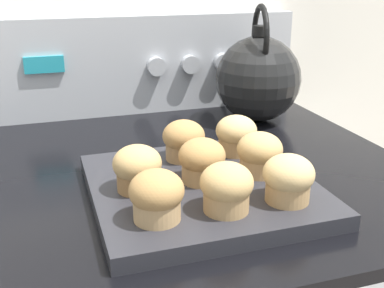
# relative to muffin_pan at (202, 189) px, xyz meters

# --- Properties ---
(control_panel) EXTENTS (0.75, 0.07, 0.21)m
(control_panel) POSITION_rel_muffin_pan_xyz_m (-0.01, 0.44, 0.09)
(control_panel) COLOR #B7BABF
(control_panel) RESTS_ON stove_range
(muffin_pan) EXTENTS (0.30, 0.30, 0.02)m
(muffin_pan) POSITION_rel_muffin_pan_xyz_m (0.00, 0.00, 0.00)
(muffin_pan) COLOR #28282D
(muffin_pan) RESTS_ON stove_range
(muffin_r0_c0) EXTENTS (0.06, 0.06, 0.06)m
(muffin_r0_c0) POSITION_rel_muffin_pan_xyz_m (-0.08, -0.08, 0.04)
(muffin_r0_c0) COLOR tan
(muffin_r0_c0) RESTS_ON muffin_pan
(muffin_r0_c1) EXTENTS (0.06, 0.06, 0.06)m
(muffin_r0_c1) POSITION_rel_muffin_pan_xyz_m (0.00, -0.09, 0.04)
(muffin_r0_c1) COLOR tan
(muffin_r0_c1) RESTS_ON muffin_pan
(muffin_r0_c2) EXTENTS (0.06, 0.06, 0.06)m
(muffin_r0_c2) POSITION_rel_muffin_pan_xyz_m (0.08, -0.09, 0.04)
(muffin_r0_c2) COLOR tan
(muffin_r0_c2) RESTS_ON muffin_pan
(muffin_r1_c0) EXTENTS (0.06, 0.06, 0.06)m
(muffin_r1_c0) POSITION_rel_muffin_pan_xyz_m (-0.09, 0.00, 0.04)
(muffin_r1_c0) COLOR olive
(muffin_r1_c0) RESTS_ON muffin_pan
(muffin_r1_c1) EXTENTS (0.06, 0.06, 0.06)m
(muffin_r1_c1) POSITION_rel_muffin_pan_xyz_m (0.00, 0.00, 0.04)
(muffin_r1_c1) COLOR tan
(muffin_r1_c1) RESTS_ON muffin_pan
(muffin_r1_c2) EXTENTS (0.06, 0.06, 0.06)m
(muffin_r1_c2) POSITION_rel_muffin_pan_xyz_m (0.09, 0.00, 0.04)
(muffin_r1_c2) COLOR tan
(muffin_r1_c2) RESTS_ON muffin_pan
(muffin_r2_c1) EXTENTS (0.06, 0.06, 0.06)m
(muffin_r2_c1) POSITION_rel_muffin_pan_xyz_m (0.00, 0.09, 0.04)
(muffin_r2_c1) COLOR #A37A4C
(muffin_r2_c1) RESTS_ON muffin_pan
(muffin_r2_c2) EXTENTS (0.06, 0.06, 0.06)m
(muffin_r2_c2) POSITION_rel_muffin_pan_xyz_m (0.09, 0.09, 0.04)
(muffin_r2_c2) COLOR tan
(muffin_r2_c2) RESTS_ON muffin_pan
(tea_kettle) EXTENTS (0.17, 0.20, 0.23)m
(tea_kettle) POSITION_rel_muffin_pan_xyz_m (0.22, 0.30, 0.08)
(tea_kettle) COLOR black
(tea_kettle) RESTS_ON stove_range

